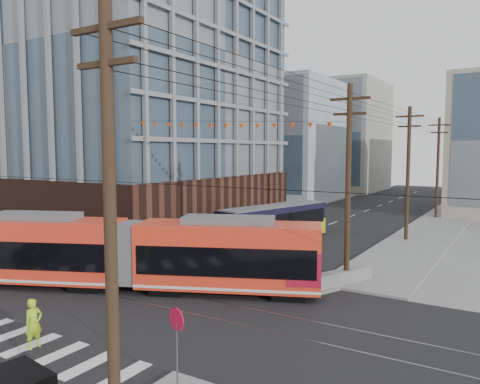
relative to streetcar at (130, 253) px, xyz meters
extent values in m
plane|color=slate|center=(1.24, -4.40, -1.94)|extent=(160.00, 160.00, 0.00)
cube|color=#381E16|center=(-20.76, 18.60, 12.36)|extent=(30.00, 25.00, 28.60)
cube|color=#8C99A5|center=(-15.76, 47.60, 7.06)|extent=(18.00, 16.00, 18.00)
cube|color=gray|center=(-12.76, 67.60, 8.06)|extent=(16.00, 18.00, 20.00)
cylinder|color=black|center=(9.74, -10.40, 3.56)|extent=(0.30, 0.30, 11.00)
cylinder|color=black|center=(9.74, 51.60, 3.56)|extent=(0.30, 0.30, 11.00)
imported|color=#B4B8BF|center=(-4.37, 9.00, -1.23)|extent=(2.62, 4.57, 1.42)
imported|color=silver|center=(-4.43, 13.70, -1.25)|extent=(3.56, 5.13, 1.38)
imported|color=#5A5D60|center=(-4.25, 20.52, -1.23)|extent=(2.46, 5.14, 1.42)
imported|color=#A5DB21|center=(2.35, -7.46, -1.00)|extent=(0.49, 0.71, 1.89)
cube|color=gray|center=(9.54, 6.30, -1.50)|extent=(2.69, 4.47, 0.89)
camera|label=1|loc=(17.91, -17.98, 5.50)|focal=35.00mm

